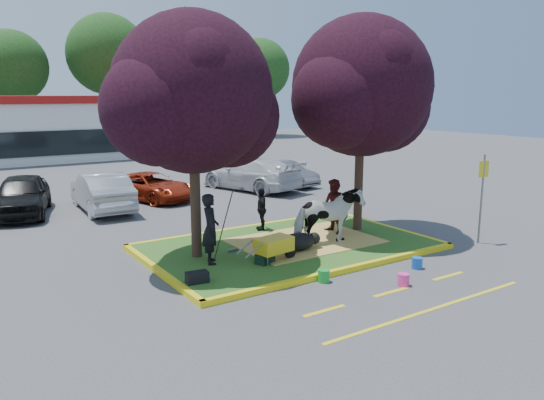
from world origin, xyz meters
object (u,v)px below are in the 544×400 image
calf (297,242)px  sign_post (482,188)px  bucket_pink (403,280)px  car_silver (102,192)px  handler (210,229)px  wheelbarrow (274,245)px  bucket_blue (417,263)px  car_black (22,195)px  cow (328,216)px  bucket_green (324,276)px

calf → sign_post: bearing=-19.6°
bucket_pink → car_silver: (-3.67, 12.43, 0.61)m
handler → wheelbarrow: 1.74m
wheelbarrow → bucket_blue: (3.09, -2.18, -0.46)m
calf → car_black: car_black is taller
wheelbarrow → bucket_pink: 3.44m
cow → bucket_green: (-1.86, -2.14, -0.84)m
car_black → car_silver: 2.89m
calf → sign_post: size_ratio=0.43×
cow → calf: 1.29m
sign_post → bucket_blue: bearing=-163.0°
wheelbarrow → car_black: 11.37m
cow → car_black: 12.03m
bucket_green → bucket_blue: (2.71, -0.55, -0.01)m
cow → car_black: cow is taller
bucket_green → bucket_pink: bucket_green is taller
cow → car_black: size_ratio=0.44×
wheelbarrow → car_black: (-4.62, 10.39, 0.16)m
bucket_green → bucket_pink: (1.45, -1.25, -0.01)m
handler → car_silver: size_ratio=0.40×
bucket_pink → cow: bearing=83.1°
cow → wheelbarrow: (-2.24, -0.51, -0.39)m
wheelbarrow → car_black: car_black is taller
calf → bucket_pink: calf is taller
sign_post → bucket_blue: sign_post is taller
calf → car_silver: bearing=108.4°
sign_post → car_black: 16.37m
bucket_pink → car_black: bearing=115.9°
handler → wheelbarrow: (1.46, -0.82, -0.47)m
cow → bucket_pink: cow is taller
calf → car_black: 11.45m
wheelbarrow → car_silver: bearing=91.3°
calf → handler: handler is taller
car_black → car_silver: bearing=-1.5°
cow → bucket_blue: bearing=-148.3°
wheelbarrow → handler: bearing=140.9°
calf → wheelbarrow: wheelbarrow is taller
calf → bucket_green: calf is taller
calf → bucket_blue: (2.00, -2.65, -0.26)m
handler → sign_post: size_ratio=0.68×
calf → cow: bearing=2.3°
handler → bucket_green: size_ratio=5.99×
handler → wheelbarrow: size_ratio=1.05×
wheelbarrow → bucket_green: 1.73m
calf → bucket_blue: calf is taller
sign_post → cow: bearing=161.2°
cow → bucket_blue: 2.94m
calf → car_silver: size_ratio=0.26×
handler → bucket_pink: (3.28, -3.70, -0.93)m
bucket_pink → wheelbarrow: bearing=122.4°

